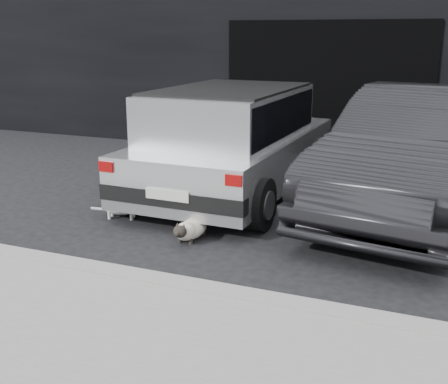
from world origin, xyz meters
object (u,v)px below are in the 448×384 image
at_px(cat_siamese, 190,230).
at_px(silver_hatchback, 233,136).
at_px(second_car, 421,151).
at_px(cat_white, 124,206).

bearing_deg(cat_siamese, silver_hatchback, -80.38).
bearing_deg(second_car, cat_white, -143.82).
xyz_separation_m(silver_hatchback, cat_white, (-0.88, -1.70, -0.70)).
height_order(silver_hatchback, cat_white, silver_hatchback).
relative_size(silver_hatchback, second_car, 0.86).
height_order(second_car, cat_siamese, second_car).
relative_size(second_car, cat_white, 7.08).
height_order(second_car, cat_white, second_car).
xyz_separation_m(silver_hatchback, second_car, (2.66, 0.09, -0.04)).
bearing_deg(silver_hatchback, second_car, 3.16).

